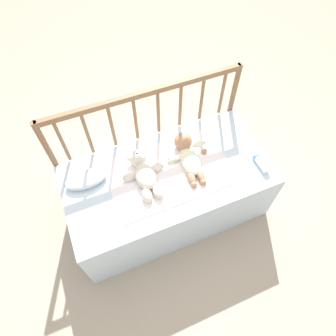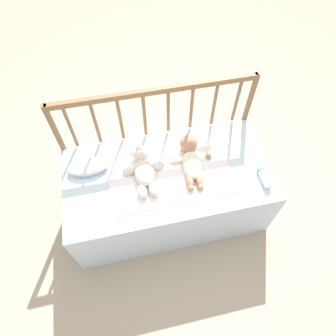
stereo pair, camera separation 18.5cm
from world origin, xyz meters
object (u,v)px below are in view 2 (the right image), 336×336
(teddy_bear, at_px, (144,168))
(small_pillow, at_px, (88,167))
(baby, at_px, (191,158))
(baby_bottle, at_px, (264,177))

(teddy_bear, xyz_separation_m, small_pillow, (-0.34, 0.10, -0.01))
(baby, relative_size, baby_bottle, 2.51)
(small_pillow, bearing_deg, teddy_bear, -15.59)
(teddy_bear, bearing_deg, baby, 2.86)
(baby, height_order, small_pillow, baby)
(teddy_bear, relative_size, baby, 0.92)
(teddy_bear, bearing_deg, baby_bottle, -16.09)
(teddy_bear, height_order, small_pillow, teddy_bear)
(baby, bearing_deg, small_pillow, 173.02)
(teddy_bear, xyz_separation_m, baby_bottle, (0.72, -0.21, -0.02))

